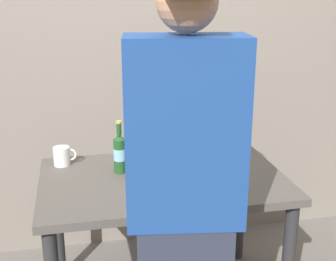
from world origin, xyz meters
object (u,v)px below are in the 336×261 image
at_px(beer_bottle_brown, 138,160).
at_px(coffee_mug, 62,156).
at_px(laptop, 198,165).
at_px(person_figure, 185,205).
at_px(beer_bottle_dark, 139,153).
at_px(beer_bottle_amber, 120,153).

distance_m(beer_bottle_brown, coffee_mug, 0.47).
distance_m(laptop, beer_bottle_brown, 0.33).
relative_size(person_figure, coffee_mug, 14.24).
height_order(beer_bottle_dark, person_figure, person_figure).
xyz_separation_m(beer_bottle_dark, coffee_mug, (-0.40, 0.20, -0.06)).
relative_size(beer_bottle_brown, person_figure, 0.15).
height_order(beer_bottle_amber, beer_bottle_dark, beer_bottle_amber).
height_order(beer_bottle_brown, coffee_mug, beer_bottle_brown).
relative_size(laptop, beer_bottle_amber, 1.30).
relative_size(beer_bottle_brown, coffee_mug, 2.19).
xyz_separation_m(beer_bottle_brown, person_figure, (0.09, -0.64, 0.05)).
distance_m(laptop, person_figure, 0.70).
bearing_deg(beer_bottle_dark, laptop, -13.03).
xyz_separation_m(beer_bottle_dark, person_figure, (0.07, -0.72, 0.05)).
bearing_deg(beer_bottle_brown, laptop, 2.39).
bearing_deg(beer_bottle_dark, person_figure, -84.78).
relative_size(beer_bottle_amber, beer_bottle_brown, 1.02).
bearing_deg(beer_bottle_amber, coffee_mug, 151.14).
bearing_deg(laptop, person_figure, -109.90).
bearing_deg(laptop, beer_bottle_brown, -177.61).
bearing_deg(laptop, beer_bottle_dark, 166.97).
relative_size(beer_bottle_amber, coffee_mug, 2.24).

